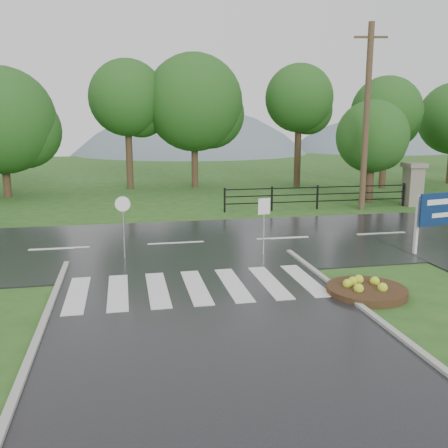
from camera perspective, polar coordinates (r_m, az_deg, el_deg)
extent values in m
plane|color=#28551C|center=(8.67, 1.80, -18.02)|extent=(120.00, 120.00, 0.00)
cube|color=black|center=(17.94, -5.51, -2.31)|extent=(90.00, 8.00, 0.04)
cube|color=silver|center=(13.10, -16.44, -7.74)|extent=(0.50, 2.80, 0.02)
cube|color=silver|center=(13.04, -12.02, -7.60)|extent=(0.50, 2.80, 0.02)
cube|color=silver|center=(13.06, -7.60, -7.41)|extent=(0.50, 2.80, 0.02)
cube|color=silver|center=(13.15, -3.21, -7.18)|extent=(0.50, 2.80, 0.02)
cube|color=silver|center=(13.32, 1.08, -6.92)|extent=(0.50, 2.80, 0.02)
cube|color=silver|center=(13.56, 5.23, -6.63)|extent=(0.50, 2.80, 0.02)
cube|color=silver|center=(13.87, 9.22, -6.31)|extent=(0.50, 2.80, 0.02)
cube|color=gray|center=(27.80, 20.77, 4.01)|extent=(0.80, 0.80, 2.00)
cube|color=#6B6659|center=(27.69, 20.93, 6.30)|extent=(1.00, 1.00, 0.24)
cube|color=black|center=(25.49, 10.60, 2.58)|extent=(9.50, 0.05, 0.05)
cube|color=black|center=(25.44, 10.63, 3.36)|extent=(9.50, 0.05, 0.05)
cube|color=black|center=(25.39, 10.66, 4.14)|extent=(9.50, 0.05, 0.05)
cube|color=black|center=(24.10, 0.07, 2.75)|extent=(0.08, 0.08, 1.20)
cube|color=black|center=(27.59, 19.83, 3.18)|extent=(0.08, 0.08, 1.20)
sphere|color=slate|center=(76.11, -3.61, -4.96)|extent=(48.00, 48.00, 48.00)
sphere|color=slate|center=(83.39, 15.78, -0.85)|extent=(36.00, 36.00, 36.00)
cube|color=silver|center=(17.39, 21.16, -0.19)|extent=(0.12, 0.12, 1.96)
cube|color=#0C2251|center=(17.90, 24.20, 1.64)|extent=(2.31, 0.55, 1.08)
cube|color=white|center=(17.90, 24.21, 1.01)|extent=(1.34, 0.30, 0.15)
cylinder|color=#332111|center=(13.19, 15.98, -7.38)|extent=(2.00, 2.00, 0.20)
cube|color=#939399|center=(16.14, 4.55, -0.60)|extent=(0.04, 0.04, 1.79)
cube|color=white|center=(15.98, 4.61, 2.03)|extent=(0.42, 0.11, 0.52)
cylinder|color=#939399|center=(15.94, -11.39, -0.76)|extent=(0.06, 0.06, 1.89)
cylinder|color=white|center=(15.76, -11.51, 2.26)|extent=(0.47, 0.04, 0.47)
cylinder|color=#473523|center=(25.64, 15.96, 11.49)|extent=(0.30, 0.30, 8.91)
cube|color=brown|center=(25.94, 16.45, 19.81)|extent=(1.57, 0.41, 0.10)
cylinder|color=#3D2B1C|center=(28.21, 16.33, 5.37)|extent=(0.48, 0.48, 2.96)
sphere|color=#1C4B17|center=(28.08, 16.57, 9.58)|extent=(3.83, 3.83, 3.83)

